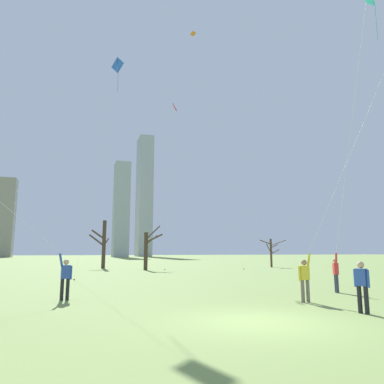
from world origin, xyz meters
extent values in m
plane|color=#7A934C|center=(0.00, 0.00, 0.00)|extent=(400.00, 400.00, 0.00)
cylinder|color=black|center=(-5.13, 6.51, 0.42)|extent=(0.14, 0.14, 0.85)
cylinder|color=black|center=(-5.34, 6.46, 0.42)|extent=(0.14, 0.14, 0.85)
cube|color=#2D4CA5|center=(-5.23, 6.49, 1.12)|extent=(0.38, 0.27, 0.54)
sphere|color=tan|center=(-5.23, 6.49, 1.51)|extent=(0.22, 0.22, 0.22)
cylinder|color=#2D4CA5|center=(-5.03, 6.53, 1.09)|extent=(0.09, 0.09, 0.55)
cylinder|color=#2D4CA5|center=(-5.44, 6.44, 1.59)|extent=(0.22, 0.13, 0.56)
cylinder|color=#726656|center=(3.51, 2.98, 0.42)|extent=(0.14, 0.14, 0.85)
cylinder|color=#726656|center=(3.73, 2.97, 0.42)|extent=(0.14, 0.14, 0.85)
cube|color=yellow|center=(3.62, 2.97, 1.12)|extent=(0.35, 0.23, 0.54)
sphere|color=#9E7051|center=(3.62, 2.97, 1.51)|extent=(0.22, 0.22, 0.22)
cylinder|color=yellow|center=(3.41, 2.99, 1.09)|extent=(0.09, 0.09, 0.55)
cylinder|color=yellow|center=(3.83, 2.96, 1.59)|extent=(0.21, 0.11, 0.56)
cylinder|color=silver|center=(5.88, 2.16, 6.50)|extent=(4.11, 1.61, 9.32)
cylinder|color=#33384C|center=(7.10, 5.47, 0.42)|extent=(0.14, 0.14, 0.85)
cylinder|color=#33384C|center=(7.01, 5.27, 0.42)|extent=(0.14, 0.14, 0.85)
cube|color=red|center=(7.06, 5.37, 1.12)|extent=(0.32, 0.39, 0.54)
sphere|color=tan|center=(7.06, 5.37, 1.51)|extent=(0.22, 0.22, 0.22)
cylinder|color=red|center=(7.14, 5.56, 1.09)|extent=(0.09, 0.09, 0.55)
cylinder|color=red|center=(6.97, 5.18, 1.59)|extent=(0.17, 0.22, 0.56)
cylinder|color=teal|center=(6.75, 1.49, 11.59)|extent=(0.02, 0.02, 1.76)
cylinder|color=silver|center=(6.70, 3.36, 7.35)|extent=(0.55, 3.66, 11.01)
cylinder|color=black|center=(3.85, 0.11, 0.42)|extent=(0.14, 0.14, 0.85)
cylinder|color=black|center=(3.78, 0.32, 0.42)|extent=(0.14, 0.14, 0.85)
cube|color=#2D4CA5|center=(3.82, 0.21, 1.12)|extent=(0.30, 0.39, 0.54)
sphere|color=tan|center=(3.82, 0.21, 1.51)|extent=(0.22, 0.22, 0.22)
cylinder|color=#2D4CA5|center=(3.89, 0.01, 1.09)|extent=(0.09, 0.09, 0.55)
cylinder|color=#2D4CA5|center=(3.74, 0.41, 1.09)|extent=(0.09, 0.09, 0.55)
cube|color=orange|center=(8.29, 30.95, 29.40)|extent=(0.66, 0.70, 0.93)
cylinder|color=black|center=(8.29, 30.95, 29.40)|extent=(0.11, 0.13, 0.61)
cylinder|color=silver|center=(10.64, 29.21, 14.72)|extent=(4.71, 3.48, 29.36)
cylinder|color=#3F3833|center=(12.99, 27.47, 0.04)|extent=(0.10, 0.10, 0.08)
cube|color=blue|center=(-2.48, 16.34, 15.69)|extent=(0.85, 0.82, 1.09)
cylinder|color=black|center=(-2.48, 16.34, 15.69)|extent=(0.16, 0.33, 0.69)
cylinder|color=blue|center=(-2.40, 16.52, 14.49)|extent=(0.02, 0.02, 1.60)
cylinder|color=silver|center=(-3.64, 16.84, 7.87)|extent=(2.32, 1.02, 15.65)
cylinder|color=#3F3833|center=(-4.79, 17.35, 0.04)|extent=(0.10, 0.10, 0.08)
cube|color=red|center=(3.80, 23.07, 15.81)|extent=(0.54, 0.85, 0.90)
cylinder|color=black|center=(3.80, 23.07, 15.81)|extent=(0.37, 0.06, 0.55)
cylinder|color=silver|center=(4.15, 26.10, 7.93)|extent=(0.71, 6.08, 15.78)
cylinder|color=#3F3833|center=(4.49, 29.14, 0.04)|extent=(0.10, 0.10, 0.08)
cylinder|color=#423326|center=(-1.49, 34.89, 2.79)|extent=(0.44, 0.44, 5.59)
cylinder|color=#423326|center=(-2.32, 35.18, 3.26)|extent=(1.84, 0.81, 1.44)
cylinder|color=#423326|center=(-2.22, 34.81, 3.92)|extent=(1.60, 0.38, 1.16)
cylinder|color=#423326|center=(-1.19, 35.43, 3.07)|extent=(0.79, 1.25, 1.01)
cylinder|color=#423326|center=(2.45, 29.34, 1.98)|extent=(0.41, 0.41, 3.97)
cylinder|color=#423326|center=(3.23, 28.93, 3.33)|extent=(1.73, 1.03, 1.01)
cylinder|color=#423326|center=(3.18, 29.28, 3.96)|extent=(1.57, 0.27, 1.54)
cylinder|color=#423326|center=(3.05, 29.29, 3.18)|extent=(1.30, 0.25, 1.07)
cylinder|color=#4C3828|center=(18.87, 31.67, 1.76)|extent=(0.26, 0.26, 3.52)
cylinder|color=#4C3828|center=(18.38, 31.37, 2.34)|extent=(1.11, 0.74, 1.23)
cylinder|color=#4C3828|center=(19.11, 31.13, 1.94)|extent=(0.61, 1.16, 0.59)
cylinder|color=#4C3828|center=(19.63, 31.14, 3.02)|extent=(1.61, 1.14, 0.76)
cylinder|color=#4C3828|center=(18.20, 31.85, 3.12)|extent=(1.41, 0.48, 0.63)
cylinder|color=#4C3828|center=(19.51, 31.95, 2.61)|extent=(1.35, 0.66, 0.50)
cube|color=#9EA3AD|center=(11.32, 123.92, 17.20)|extent=(5.44, 7.31, 34.40)
cube|color=#9EA3AD|center=(22.60, 139.56, 25.01)|extent=(5.72, 9.52, 50.01)
cube|color=gray|center=(-27.75, 128.75, 13.55)|extent=(6.69, 5.67, 27.09)
camera|label=1|loc=(-5.04, -9.44, 1.93)|focal=34.09mm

